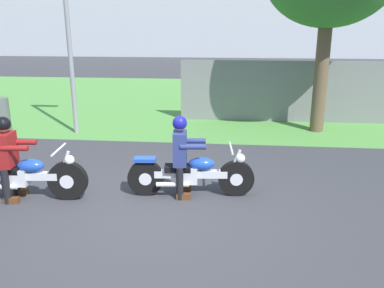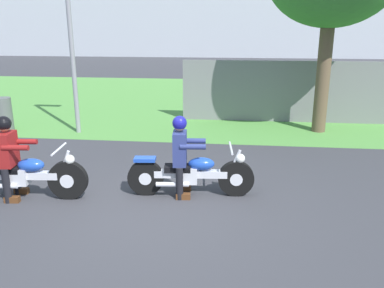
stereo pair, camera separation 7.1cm
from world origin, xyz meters
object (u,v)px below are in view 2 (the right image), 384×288
Objects in this scene: motorcycle_lead at (191,174)px; motorcycle_follow at (22,176)px; rider_follow at (9,151)px; streetlight_pole at (73,3)px; rider_lead at (181,150)px; trash_can at (4,114)px.

motorcycle_follow reaches higher than motorcycle_lead.
rider_follow is at bearing -176.26° from motorcycle_lead.
streetlight_pole reaches higher than motorcycle_follow.
rider_lead is 1.51× the size of trash_can.
trash_can is (-2.78, 4.16, 0.06)m from motorcycle_follow.
rider_lead is (-0.17, -0.01, 0.43)m from motorcycle_lead.
streetlight_pole reaches higher than motorcycle_lead.
rider_lead is 5.57m from streetlight_pole.
streetlight_pole is (-3.21, 3.80, 2.50)m from rider_lead.
rider_lead is at bearing -49.83° from streetlight_pole.
trash_can is at bearing 140.29° from rider_lead.
streetlight_pole is at bearing 125.15° from rider_lead.
trash_can is at bearing 118.76° from motorcycle_follow.
motorcycle_lead is 0.98× the size of motorcycle_follow.
rider_follow reaches higher than motorcycle_follow.
motorcycle_lead is 3.01m from rider_follow.
trash_can is (-5.39, 3.73, -0.35)m from rider_lead.
trash_can is at bearing -178.15° from streetlight_pole.
trash_can is (-2.18, -0.07, -2.84)m from streetlight_pole.
rider_lead is 6.57m from trash_can.
streetlight_pole is (-3.38, 3.79, 2.92)m from motorcycle_lead.
trash_can reaches higher than motorcycle_follow.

